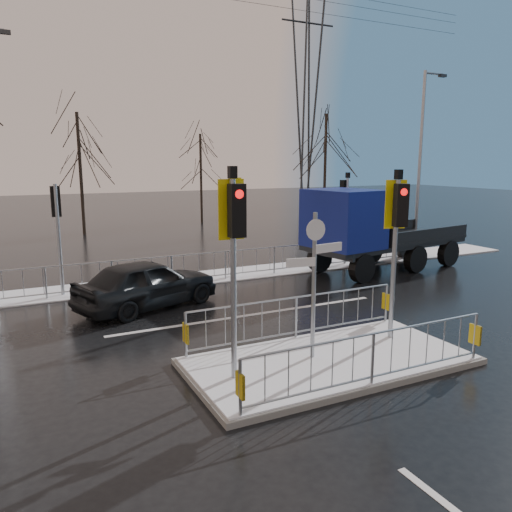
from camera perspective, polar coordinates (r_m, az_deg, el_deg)
name	(u,v)px	position (r m, az deg, el deg)	size (l,w,h in m)	color
ground	(329,364)	(10.93, 8.35, -12.10)	(120.00, 120.00, 0.00)	black
snow_verge	(194,278)	(18.30, -7.12, -2.56)	(30.00, 2.00, 0.04)	white
lane_markings	(338,370)	(10.68, 9.39, -12.68)	(8.00, 11.38, 0.01)	silver
traffic_island	(329,346)	(10.79, 8.32, -10.19)	(6.00, 3.04, 4.15)	slate
far_kerb_fixtures	(206,253)	(17.72, -5.75, 0.33)	(18.00, 0.65, 3.83)	#8F959C
car_far_lane	(147,283)	(14.85, -12.32, -3.08)	(1.72, 4.27, 1.46)	black
flatbed_truck	(362,229)	(19.21, 12.00, 3.05)	(7.23, 3.55, 3.21)	black
tree_far_a	(79,150)	(30.48, -19.56, 11.36)	(3.75, 3.75, 7.08)	black
tree_far_b	(201,161)	(34.33, -6.34, 10.71)	(3.25, 3.25, 6.14)	black
tree_far_c	(326,147)	(35.32, 7.96, 12.24)	(4.00, 4.00, 7.55)	black
street_lamp_right	(421,157)	(23.41, 18.38, 10.69)	(1.25, 0.18, 8.00)	#8F959C
pylon_wires	(296,79)	(44.97, 4.55, 19.53)	(70.00, 2.38, 19.97)	#2D3033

